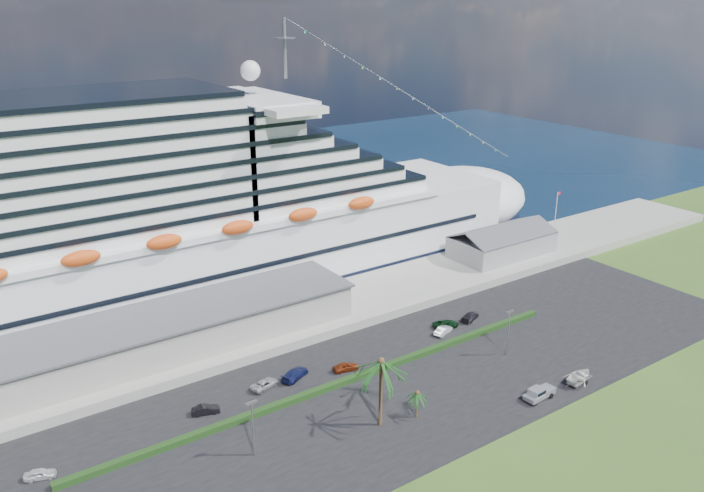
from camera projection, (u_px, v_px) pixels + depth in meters
ground at (451, 416)px, 100.50m from camera, size 420.00×420.00×0.00m
asphalt_lot at (404, 383)px, 108.99m from camera, size 140.00×38.00×0.12m
wharf at (309, 313)px, 131.12m from camera, size 240.00×20.00×1.80m
water at (150, 206)px, 200.99m from camera, size 420.00×160.00×0.02m
cruise_ship at (148, 222)px, 132.76m from camera, size 191.00×38.00×54.00m
terminal_building at (183, 327)px, 116.36m from camera, size 61.00×15.00×6.30m
port_shed at (502, 243)px, 157.70m from camera, size 24.00×12.31×7.37m
flagpole at (556, 214)px, 166.01m from camera, size 1.08×0.16×12.00m
hedge at (345, 381)px, 108.40m from camera, size 88.00×1.10×0.90m
lamp_post_left at (253, 422)px, 89.90m from camera, size 1.60×0.35×8.27m
lamp_post_right at (509, 327)px, 115.54m from camera, size 1.60×0.35×8.27m
palm_tall at (381, 369)px, 95.10m from camera, size 8.82×8.82×11.13m
palm_short at (417, 396)px, 98.78m from camera, size 3.53×3.53×4.56m
parked_car_0 at (40, 474)px, 87.02m from camera, size 4.19×2.73×1.33m
parked_car_1 at (206, 410)px, 100.54m from camera, size 4.39×2.66×1.37m
parked_car_2 at (265, 384)px, 107.21m from camera, size 5.12×3.29×1.31m
parked_car_3 at (295, 374)px, 109.90m from camera, size 5.90×4.30×1.59m
parked_car_4 at (346, 367)px, 112.15m from camera, size 4.56×2.51×1.47m
parked_car_5 at (443, 330)px, 124.39m from camera, size 4.55×2.74×1.42m
parked_car_6 at (446, 324)px, 126.94m from camera, size 5.27×3.62×1.34m
parked_car_7 at (470, 316)px, 129.84m from camera, size 5.29×3.73×1.42m
pickup_truck at (539, 393)px, 104.12m from camera, size 5.60×2.35×1.94m
boat_trailer at (580, 376)px, 108.41m from camera, size 6.55×4.77×1.82m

